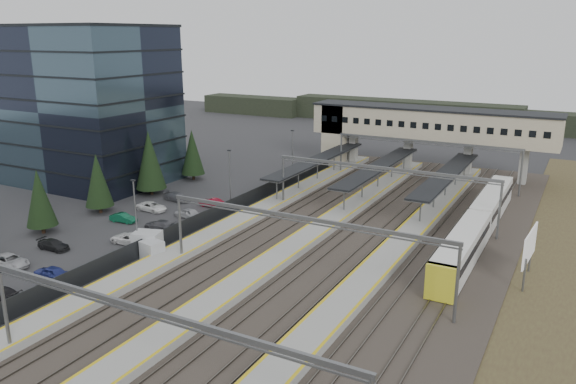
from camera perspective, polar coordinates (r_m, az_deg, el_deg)
The scene contains 15 objects.
ground at distance 64.97m, azimuth -4.91°, elevation -4.93°, with size 220.00×220.00×0.00m, color #2B2B2D.
office_building at distance 94.27m, azimuth -19.76°, elevation 8.33°, with size 24.30×18.30×24.30m.
conifer_row at distance 74.89m, azimuth -20.92°, elevation 0.75°, with size 4.42×49.82×9.50m.
car_park at distance 66.09m, azimuth -19.44°, elevation -4.88°, with size 10.63×39.32×1.28m.
lampposts at distance 69.08m, azimuth -10.00°, elevation -0.07°, with size 0.50×53.25×8.07m.
fence at distance 72.02m, azimuth -7.10°, elevation -2.06°, with size 0.08×90.00×2.00m.
relay_cabin_near at distance 62.70m, azimuth -14.09°, elevation -4.99°, with size 3.35×2.84×2.38m.
relay_cabin_far at distance 60.92m, azimuth -13.63°, elevation -5.77°, with size 2.51×2.24×1.98m.
rail_corridor at distance 64.80m, azimuth 4.48°, elevation -4.70°, with size 34.00×90.00×0.92m.
canopies at distance 84.27m, azimuth 9.18°, elevation 2.55°, with size 23.10×30.00×3.28m.
footbridge at distance 97.38m, azimuth 12.64°, elevation 6.55°, with size 40.40×6.40×11.20m.
gantries at distance 60.27m, azimuth 6.14°, elevation -0.61°, with size 28.40×62.28×7.17m.
train at distance 67.68m, azimuth 18.75°, elevation -3.19°, with size 2.62×36.46×3.30m.
billboard at distance 57.83m, azimuth 23.34°, elevation -5.19°, with size 0.59×6.09×5.19m.
treeline_far at distance 144.67m, azimuth 24.32°, elevation 6.45°, with size 170.00×19.00×7.00m.
Camera 1 is at (33.61, -50.67, 22.89)m, focal length 35.00 mm.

